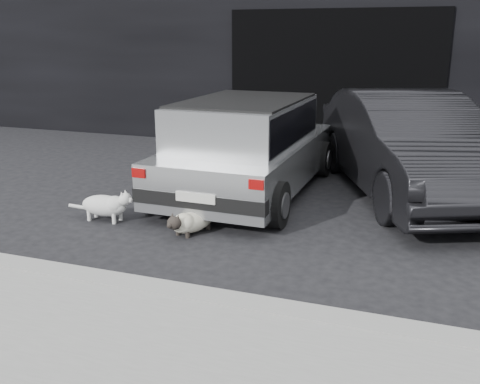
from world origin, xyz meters
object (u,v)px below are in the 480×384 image
(second_car, at_px, (408,145))
(cat_siamese, at_px, (190,222))
(silver_hatchback, at_px, (247,143))
(cat_white, at_px, (107,205))

(second_car, height_order, cat_siamese, second_car)
(silver_hatchback, height_order, cat_white, silver_hatchback)
(second_car, relative_size, cat_siamese, 5.07)
(cat_siamese, xyz_separation_m, cat_white, (-1.11, 0.06, 0.06))
(silver_hatchback, xyz_separation_m, cat_siamese, (-0.10, -1.71, -0.59))
(silver_hatchback, height_order, cat_siamese, silver_hatchback)
(second_car, distance_m, cat_white, 4.06)
(cat_white, bearing_deg, second_car, 125.22)
(silver_hatchback, bearing_deg, cat_white, -125.17)
(cat_siamese, relative_size, cat_white, 0.97)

